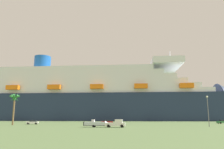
{
  "coord_description": "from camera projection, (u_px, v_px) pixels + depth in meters",
  "views": [
    {
      "loc": [
        9.12,
        -74.92,
        3.23
      ],
      "look_at": [
        4.09,
        43.32,
        25.15
      ],
      "focal_mm": 35.7,
      "sensor_mm": 36.0,
      "label": 1
    }
  ],
  "objects": [
    {
      "name": "parked_car_red_hatchback",
      "position": [
        107.0,
        122.0,
        85.88
      ],
      "size": [
        4.7,
        2.46,
        1.58
      ],
      "color": "red",
      "rests_on": "ground_plane"
    },
    {
      "name": "parked_car_green_wagon",
      "position": [
        223.0,
        122.0,
        91.25
      ],
      "size": [
        4.89,
        2.48,
        1.58
      ],
      "color": "#2D723F",
      "rests_on": "ground_plane"
    },
    {
      "name": "parked_car_white_van",
      "position": [
        33.0,
        122.0,
        83.98
      ],
      "size": [
        4.54,
        2.71,
        1.58
      ],
      "color": "white",
      "rests_on": "ground_plane"
    },
    {
      "name": "palm_tree",
      "position": [
        14.0,
        101.0,
        78.35
      ],
      "size": [
        3.65,
        3.65,
        10.7
      ],
      "color": "brown",
      "rests_on": "ground_plane"
    },
    {
      "name": "cruise_ship",
      "position": [
        81.0,
        98.0,
        153.73
      ],
      "size": [
        231.71,
        42.36,
        52.34
      ],
      "color": "#1E2D4C",
      "rests_on": "ground_plane"
    },
    {
      "name": "ground_plane",
      "position": [
        102.0,
        123.0,
        102.87
      ],
      "size": [
        600.0,
        600.0,
        0.0
      ],
      "primitive_type": "plane",
      "color": "#567042"
    },
    {
      "name": "street_lamp",
      "position": [
        208.0,
        107.0,
        66.17
      ],
      "size": [
        0.56,
        0.56,
        9.11
      ],
      "color": "slate",
      "rests_on": "ground_plane"
    },
    {
      "name": "pickup_truck",
      "position": [
        116.0,
        124.0,
        62.39
      ],
      "size": [
        5.75,
        2.66,
        2.2
      ],
      "color": "white",
      "rests_on": "ground_plane"
    },
    {
      "name": "small_boat_on_trailer",
      "position": [
        97.0,
        124.0,
        63.05
      ],
      "size": [
        8.49,
        2.35,
        2.15
      ],
      "color": "#595960",
      "rests_on": "ground_plane"
    }
  ]
}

